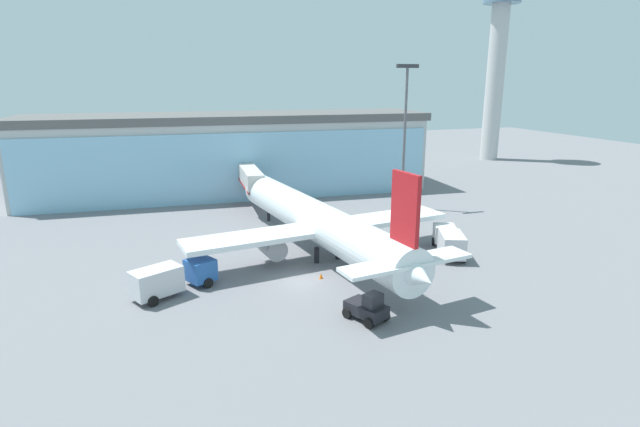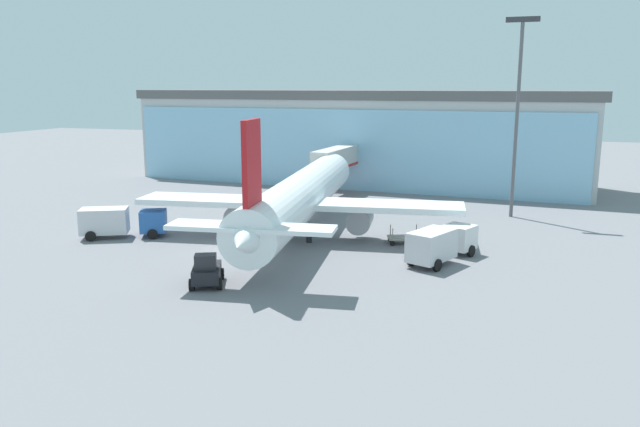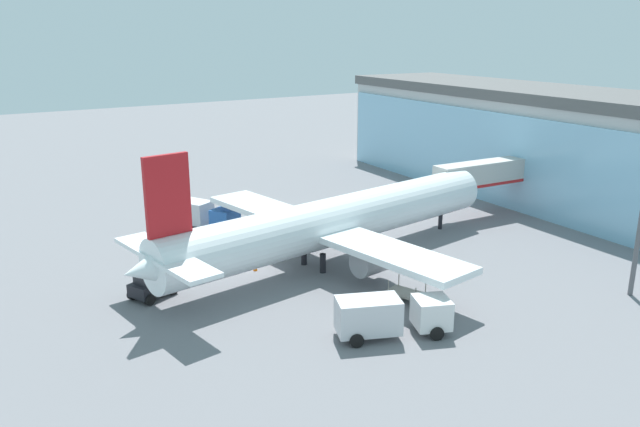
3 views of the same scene
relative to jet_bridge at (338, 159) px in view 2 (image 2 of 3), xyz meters
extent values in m
plane|color=slate|center=(-0.79, -27.73, -4.50)|extent=(240.00, 240.00, 0.00)
cube|color=#BBBBBB|center=(-0.79, 11.62, 1.20)|extent=(62.11, 17.64, 11.40)
cube|color=#8DC3E2|center=(-1.21, 4.44, 0.63)|extent=(60.08, 3.81, 10.26)
cube|color=#585858|center=(-0.79, 11.62, 7.50)|extent=(63.35, 18.00, 1.20)
cube|color=beige|center=(-0.01, -0.10, 0.18)|extent=(2.90, 12.78, 2.40)
cube|color=red|center=(-0.01, -0.10, -0.87)|extent=(2.94, 12.78, 0.30)
cylinder|color=#4C4C51|center=(0.26, 4.64, -2.76)|extent=(0.70, 0.70, 3.48)
cylinder|color=#59595E|center=(20.51, -6.53, 5.12)|extent=(0.36, 0.36, 19.23)
cube|color=#333338|center=(20.51, -6.53, 14.98)|extent=(3.20, 0.40, 0.50)
cylinder|color=white|center=(2.87, -20.83, -0.90)|extent=(8.69, 33.75, 4.01)
cone|color=white|center=(0.51, -4.24, -0.90)|extent=(4.39, 3.53, 4.01)
cone|color=white|center=(5.23, -37.42, -0.90)|extent=(4.13, 4.47, 3.61)
cube|color=white|center=(3.11, -22.49, -1.30)|extent=(28.62, 8.14, 0.50)
cube|color=white|center=(5.09, -36.43, -0.29)|extent=(11.23, 3.92, 0.30)
cube|color=red|center=(5.02, -35.94, 3.85)|extent=(0.81, 3.22, 5.49)
cylinder|color=gray|center=(-2.28, -22.75, -2.65)|extent=(2.53, 3.46, 2.10)
cylinder|color=gray|center=(8.36, -21.24, -2.65)|extent=(2.53, 3.46, 2.10)
cylinder|color=black|center=(2.06, -23.65, -3.70)|extent=(0.50, 0.50, 1.60)
cylinder|color=black|center=(4.44, -23.31, -3.70)|extent=(0.50, 0.50, 1.60)
cylinder|color=black|center=(0.94, -7.21, -3.70)|extent=(0.40, 0.40, 1.60)
cube|color=#2659A5|center=(-9.46, -25.58, -3.10)|extent=(2.95, 2.95, 1.90)
cube|color=silver|center=(-13.21, -27.47, -2.95)|extent=(4.56, 3.76, 2.20)
cylinder|color=black|center=(-9.95, -24.60, -4.05)|extent=(0.94, 0.67, 0.90)
cylinder|color=black|center=(-8.97, -26.56, -4.05)|extent=(0.94, 0.67, 0.90)
cylinder|color=black|center=(-14.60, -26.93, -4.05)|extent=(0.94, 0.67, 0.90)
cylinder|color=black|center=(-13.61, -28.90, -4.05)|extent=(0.94, 0.67, 0.90)
cube|color=silver|center=(17.01, -23.12, -3.10)|extent=(2.87, 2.87, 1.90)
cube|color=silver|center=(15.42, -27.00, -2.95)|extent=(3.55, 4.54, 2.20)
cylinder|color=black|center=(15.99, -22.70, -4.05)|extent=(0.62, 0.95, 0.90)
cylinder|color=black|center=(18.03, -23.53, -4.05)|extent=(0.62, 0.95, 0.90)
cylinder|color=black|center=(14.02, -27.51, -4.05)|extent=(0.62, 0.95, 0.90)
cylinder|color=black|center=(16.06, -28.34, -4.05)|extent=(0.62, 0.95, 0.90)
cube|color=#9E998C|center=(12.28, -21.12, -3.98)|extent=(3.17, 2.44, 0.16)
cylinder|color=black|center=(13.09, -20.07, -4.28)|extent=(0.45, 0.26, 0.44)
cylinder|color=#9E998C|center=(13.09, -20.07, -3.45)|extent=(0.08, 0.08, 0.90)
cylinder|color=black|center=(13.57, -21.43, -4.28)|extent=(0.45, 0.26, 0.44)
cylinder|color=#9E998C|center=(13.57, -21.43, -3.45)|extent=(0.08, 0.08, 0.90)
cylinder|color=black|center=(10.98, -20.81, -4.28)|extent=(0.45, 0.26, 0.44)
cylinder|color=#9E998C|center=(10.98, -20.81, -3.45)|extent=(0.08, 0.08, 0.90)
cylinder|color=black|center=(11.46, -22.17, -4.28)|extent=(0.45, 0.26, 0.44)
cylinder|color=#9E998C|center=(11.46, -22.17, -3.45)|extent=(0.08, 0.08, 0.90)
cube|color=black|center=(1.78, -36.47, -3.65)|extent=(2.95, 3.66, 0.90)
cube|color=#26262B|center=(2.04, -37.06, -2.70)|extent=(1.69, 1.49, 1.00)
cylinder|color=black|center=(0.50, -35.82, -4.10)|extent=(0.65, 0.87, 0.80)
cylinder|color=black|center=(2.14, -35.08, -4.10)|extent=(0.65, 0.87, 0.80)
cylinder|color=black|center=(1.42, -37.86, -4.10)|extent=(0.65, 0.87, 0.80)
cylinder|color=black|center=(3.06, -37.13, -4.10)|extent=(0.65, 0.87, 0.80)
cone|color=orange|center=(1.12, -27.74, -4.22)|extent=(0.36, 0.36, 0.55)
cone|color=orange|center=(-11.58, -21.43, -4.22)|extent=(0.36, 0.36, 0.55)
camera|label=1|loc=(-12.68, -68.25, 13.22)|focal=28.00mm
camera|label=2|loc=(21.76, -72.23, 8.66)|focal=35.00mm
camera|label=3|loc=(44.03, -48.98, 14.22)|focal=35.00mm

